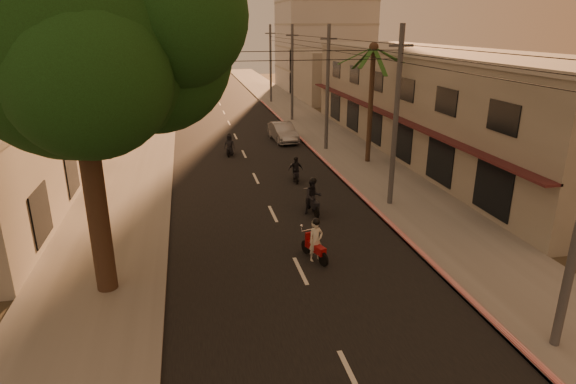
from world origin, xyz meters
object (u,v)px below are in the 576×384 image
Objects in this scene: scooter_red at (315,242)px; scooter_mid_a at (313,197)px; scooter_mid_b at (296,170)px; parked_car at (283,132)px; scooter_far_a at (229,145)px; palm_tree at (373,54)px; broadleaf_tree at (88,40)px.

scooter_mid_a is (1.18, 4.89, 0.05)m from scooter_red.
parked_car is (1.32, 10.60, 0.04)m from scooter_mid_b.
scooter_far_a is 5.90m from parked_car.
scooter_far_a is at bearing -145.65° from parked_car.
scooter_red is 0.94× the size of scooter_mid_a.
palm_tree reaches higher than scooter_mid_b.
broadleaf_tree is 12.73m from scooter_mid_a.
scooter_far_a is at bearing 156.76° from palm_tree.
broadleaf_tree is 6.25× the size of scooter_mid_a.
broadleaf_tree reaches higher than scooter_red.
scooter_far_a is at bearing 100.77° from scooter_mid_a.
scooter_mid_a reaches higher than scooter_far_a.
broadleaf_tree is 7.58× the size of scooter_mid_b.
scooter_mid_b is (1.49, 10.16, -0.11)m from scooter_red.
scooter_far_a is at bearing 120.83° from scooter_mid_b.
scooter_mid_b is at bearing -151.84° from palm_tree.
parked_car is (10.21, 21.39, -7.73)m from broadleaf_tree.
broadleaf_tree is 20.18m from palm_tree.
scooter_far_a is (-1.82, 17.11, -0.06)m from scooter_red.
scooter_mid_b is 0.35× the size of parked_car.
parked_car is (4.63, 3.66, -0.01)m from scooter_far_a.
parked_car is (1.63, 15.87, -0.12)m from scooter_mid_a.
broadleaf_tree is 15.99m from scooter_mid_b.
scooter_mid_a is 1.21× the size of scooter_mid_b.
scooter_mid_a is 5.28m from scooter_mid_b.
scooter_far_a is (-9.04, 3.88, -6.40)m from palm_tree.
scooter_mid_a is 1.17× the size of scooter_far_a.
palm_tree is 1.78× the size of parked_car.
broadleaf_tree is at bearing 166.67° from scooter_red.
palm_tree is at bearing -63.64° from parked_car.
scooter_mid_a is at bearing -99.81° from parked_car.
broadleaf_tree reaches higher than palm_tree.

